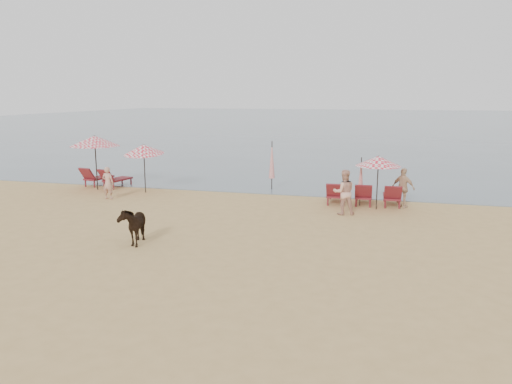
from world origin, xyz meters
TOP-DOWN VIEW (x-y plane):
  - ground at (0.00, 0.00)m, footprint 120.00×120.00m
  - sea at (0.00, 80.00)m, footprint 160.00×140.00m
  - lounger_cluster_left at (-9.31, 9.79)m, footprint 2.22×2.16m
  - lounger_cluster_right at (3.73, 8.81)m, footprint 3.14×1.92m
  - umbrella_open_left_a at (-9.26, 9.01)m, footprint 2.37×2.37m
  - umbrella_open_left_b at (-6.60, 8.95)m, footprint 1.90×1.93m
  - umbrella_open_right at (4.30, 8.16)m, footprint 1.82×1.82m
  - umbrella_closed_left at (-0.85, 11.19)m, footprint 0.29×0.29m
  - umbrella_closed_right at (3.60, 8.68)m, footprint 0.25×0.25m
  - cow at (-3.02, 1.22)m, footprint 1.05×1.59m
  - beachgoer_left at (-7.49, 7.13)m, footprint 0.55×0.37m
  - beachgoer_right_a at (3.07, 6.88)m, footprint 1.03×0.90m
  - beachgoer_right_b at (5.35, 8.73)m, footprint 1.06×0.79m

SIDE VIEW (x-z plane):
  - ground at x=0.00m, z-range 0.00..0.00m
  - sea at x=0.00m, z-range -0.03..0.03m
  - lounger_cluster_right at x=3.73m, z-range 0.13..0.81m
  - lounger_cluster_left at x=-9.31m, z-range 0.13..0.83m
  - cow at x=-3.02m, z-range 0.00..1.24m
  - beachgoer_left at x=-7.49m, z-range 0.00..1.48m
  - beachgoer_right_b at x=5.35m, z-range 0.00..1.67m
  - beachgoer_right_a at x=3.07m, z-range 0.00..1.78m
  - umbrella_closed_right at x=3.60m, z-range 0.24..2.32m
  - umbrella_closed_left at x=-0.85m, z-range 0.28..2.70m
  - umbrella_open_right at x=4.30m, z-range 0.89..3.11m
  - umbrella_open_left_b at x=-6.60m, z-range 0.88..3.30m
  - umbrella_open_left_a at x=-9.26m, z-range 1.07..3.77m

